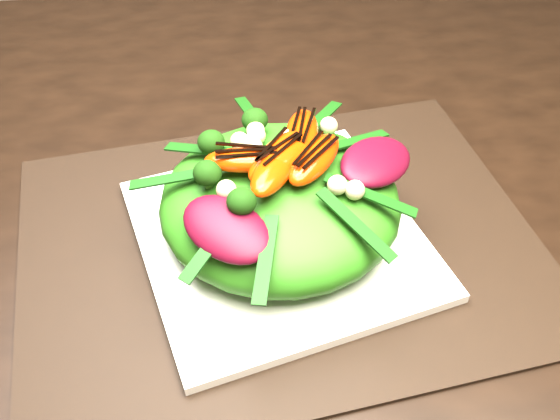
{
  "coord_description": "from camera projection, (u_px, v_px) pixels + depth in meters",
  "views": [
    {
      "loc": [
        -0.2,
        -0.5,
        1.2
      ],
      "look_at": [
        -0.15,
        -0.09,
        0.79
      ],
      "focal_mm": 42.0,
      "sensor_mm": 36.0,
      "label": 1
    }
  ],
  "objects": [
    {
      "name": "radicchio_leaf",
      "position": [
        376.0,
        162.0,
        0.57
      ],
      "size": [
        0.09,
        0.09,
        0.02
      ],
      "primitive_type": "ellipsoid",
      "rotation": [
        0.0,
        0.0,
        0.72
      ],
      "color": "#430715",
      "rests_on": "lettuce_mound"
    },
    {
      "name": "dining_table",
      "position": [
        408.0,
        184.0,
        0.7
      ],
      "size": [
        1.6,
        0.9,
        0.75
      ],
      "primitive_type": "cube",
      "color": "black",
      "rests_on": "floor"
    },
    {
      "name": "lettuce_mound",
      "position": [
        280.0,
        202.0,
        0.57
      ],
      "size": [
        0.27,
        0.27,
        0.07
      ],
      "primitive_type": "ellipsoid",
      "rotation": [
        0.0,
        0.0,
        0.34
      ],
      "color": "#2E7215",
      "rests_on": "salad_bowl"
    },
    {
      "name": "balsamic_drizzle",
      "position": [
        270.0,
        131.0,
        0.56
      ],
      "size": [
        0.03,
        0.02,
        0.0
      ],
      "primitive_type": "cube",
      "rotation": [
        0.0,
        0.0,
        0.57
      ],
      "color": "black",
      "rests_on": "orange_segment"
    },
    {
      "name": "macadamia_nut",
      "position": [
        336.0,
        208.0,
        0.51
      ],
      "size": [
        0.02,
        0.02,
        0.02
      ],
      "primitive_type": "sphere",
      "rotation": [
        0.0,
        0.0,
        -0.27
      ],
      "color": "beige",
      "rests_on": "lettuce_mound"
    },
    {
      "name": "salad_bowl",
      "position": [
        280.0,
        228.0,
        0.6
      ],
      "size": [
        0.26,
        0.26,
        0.02
      ],
      "primitive_type": "cylinder",
      "rotation": [
        0.0,
        0.0,
        0.18
      ],
      "color": "silver",
      "rests_on": "plate_base"
    },
    {
      "name": "placemat",
      "position": [
        280.0,
        243.0,
        0.61
      ],
      "size": [
        0.51,
        0.41,
        0.0
      ],
      "primitive_type": "cube",
      "rotation": [
        0.0,
        0.0,
        0.12
      ],
      "color": "black",
      "rests_on": "dining_table"
    },
    {
      "name": "plate_base",
      "position": [
        280.0,
        238.0,
        0.61
      ],
      "size": [
        0.3,
        0.3,
        0.01
      ],
      "primitive_type": "cube",
      "rotation": [
        0.0,
        0.0,
        0.24
      ],
      "color": "white",
      "rests_on": "placemat"
    },
    {
      "name": "broccoli_floret",
      "position": [
        192.0,
        153.0,
        0.56
      ],
      "size": [
        0.03,
        0.03,
        0.03
      ],
      "primitive_type": "sphere",
      "rotation": [
        0.0,
        0.0,
        -0.03
      ],
      "color": "black",
      "rests_on": "lettuce_mound"
    },
    {
      "name": "orange_segment",
      "position": [
        271.0,
        141.0,
        0.57
      ],
      "size": [
        0.07,
        0.06,
        0.02
      ],
      "primitive_type": "ellipsoid",
      "rotation": [
        0.0,
        0.0,
        0.57
      ],
      "color": "red",
      "rests_on": "lettuce_mound"
    }
  ]
}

